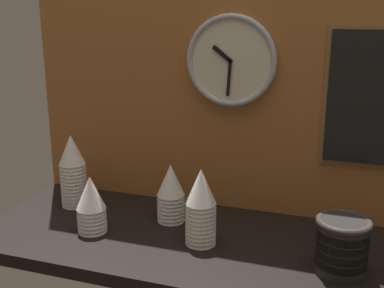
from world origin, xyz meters
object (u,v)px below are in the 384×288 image
at_px(cup_stack_center, 201,207).
at_px(wall_clock, 231,61).
at_px(cup_stack_left, 91,204).
at_px(cup_stack_center_left, 171,193).
at_px(bowl_stack_right, 342,244).
at_px(cup_stack_far_left, 73,171).

height_order(cup_stack_center, wall_clock, wall_clock).
bearing_deg(cup_stack_left, cup_stack_center_left, 36.49).
relative_size(cup_stack_center_left, wall_clock, 0.65).
height_order(cup_stack_left, bowl_stack_right, cup_stack_left).
bearing_deg(wall_clock, cup_stack_center, -92.65).
bearing_deg(cup_stack_center, cup_stack_left, -174.60).
bearing_deg(cup_stack_far_left, bowl_stack_right, -10.45).
height_order(cup_stack_center_left, cup_stack_left, cup_stack_center_left).
bearing_deg(cup_stack_left, cup_stack_far_left, 135.18).
xyz_separation_m(cup_stack_far_left, wall_clock, (0.52, 0.14, 0.38)).
bearing_deg(cup_stack_far_left, cup_stack_center_left, -1.76).
relative_size(cup_stack_left, bowl_stack_right, 1.18).
bearing_deg(bowl_stack_right, cup_stack_center_left, 163.82).
relative_size(cup_stack_center, wall_clock, 0.78).
distance_m(cup_stack_center_left, cup_stack_center, 0.18).
height_order(cup_stack_center, cup_stack_far_left, cup_stack_far_left).
distance_m(cup_stack_center, wall_clock, 0.48).
bearing_deg(cup_stack_center_left, cup_stack_left, -143.51).
bearing_deg(cup_stack_center, bowl_stack_right, -5.28).
bearing_deg(bowl_stack_right, wall_clock, 141.24).
bearing_deg(cup_stack_left, wall_clock, 40.49).
bearing_deg(cup_stack_far_left, cup_stack_left, -44.82).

